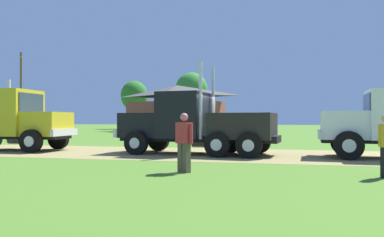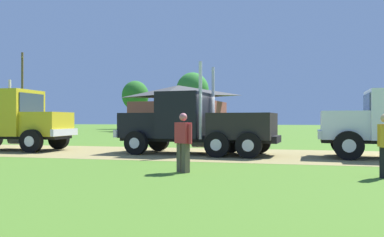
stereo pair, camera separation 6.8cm
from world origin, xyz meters
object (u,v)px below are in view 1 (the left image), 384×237
(utility_pole_near, at_px, (21,90))
(shed_building, at_px, (177,109))
(truck_foreground_white, at_px, (196,125))
(visitor_walking_mid, at_px, (184,140))
(truck_near_right, at_px, (16,122))

(utility_pole_near, bearing_deg, shed_building, 23.65)
(truck_foreground_white, bearing_deg, shed_building, 107.23)
(truck_foreground_white, distance_m, utility_pole_near, 35.37)
(visitor_walking_mid, relative_size, utility_pole_near, 0.18)
(shed_building, bearing_deg, truck_foreground_white, -72.77)
(truck_foreground_white, relative_size, utility_pole_near, 0.76)
(truck_foreground_white, bearing_deg, utility_pole_near, 138.34)
(shed_building, relative_size, utility_pole_near, 1.27)
(visitor_walking_mid, height_order, shed_building, shed_building)
(shed_building, xyz_separation_m, utility_pole_near, (-16.76, -7.34, 2.13))
(visitor_walking_mid, bearing_deg, shed_building, 106.09)
(truck_foreground_white, xyz_separation_m, shed_building, (-9.53, 30.72, 1.53))
(visitor_walking_mid, bearing_deg, truck_foreground_white, 99.89)
(utility_pole_near, bearing_deg, visitor_walking_mid, -46.96)
(shed_building, bearing_deg, truck_near_right, -88.79)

